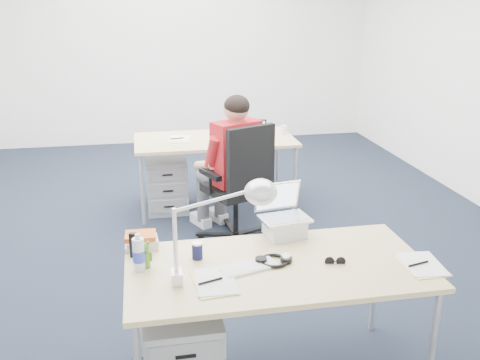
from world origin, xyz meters
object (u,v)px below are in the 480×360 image
object	(u,v)px
can_koozie	(197,250)
far_cup	(284,130)
cordless_phone	(133,245)
sunglasses	(335,261)
desk_near	(277,273)
book_stack	(141,241)
office_chair	(238,209)
drawer_pedestal_far	(167,183)
seated_person	(227,167)
drawer_pedestal_near	(182,353)
water_bottle	(139,252)
dark_laptop	(249,132)
silver_laptop	(285,212)
desk_far	(215,143)
wireless_keyboard	(249,267)
computer_mouse	(286,257)
bear_figurine	(144,254)
headphones	(274,260)
desk_lamp	(208,231)

from	to	relation	value
can_koozie	far_cup	distance (m)	2.88
cordless_phone	sunglasses	world-z (taller)	cordless_phone
desk_near	book_stack	distance (m)	0.79
office_chair	cordless_phone	distance (m)	1.89
office_chair	drawer_pedestal_far	distance (m)	1.08
seated_person	book_stack	distance (m)	1.83
office_chair	drawer_pedestal_near	size ratio (longest dim) A/B	1.99
seated_person	cordless_phone	size ratio (longest dim) A/B	9.15
water_bottle	dark_laptop	xyz separation A→B (m)	(1.07, 2.36, 0.02)
drawer_pedestal_near	silver_laptop	xyz separation A→B (m)	(0.66, 0.39, 0.61)
desk_near	far_cup	size ratio (longest dim) A/B	17.54
desk_far	sunglasses	distance (m)	2.79
office_chair	seated_person	world-z (taller)	seated_person
office_chair	book_stack	xyz separation A→B (m)	(-0.83, -1.49, 0.46)
seated_person	wireless_keyboard	distance (m)	2.03
wireless_keyboard	water_bottle	distance (m)	0.58
computer_mouse	can_koozie	size ratio (longest dim) A/B	1.03
can_koozie	cordless_phone	distance (m)	0.35
drawer_pedestal_near	can_koozie	bearing A→B (deg)	59.62
wireless_keyboard	bear_figurine	size ratio (longest dim) A/B	2.03
wireless_keyboard	water_bottle	size ratio (longest dim) A/B	1.50
silver_laptop	book_stack	world-z (taller)	silver_laptop
seated_person	bear_figurine	bearing A→B (deg)	-136.12
computer_mouse	headphones	world-z (taller)	computer_mouse
desk_far	sunglasses	world-z (taller)	sunglasses
dark_laptop	desk_far	bearing A→B (deg)	149.50
cordless_phone	sunglasses	bearing A→B (deg)	-1.72
seated_person	far_cup	distance (m)	1.06
computer_mouse	dark_laptop	xyz separation A→B (m)	(0.29, 2.40, 0.10)
desk_far	water_bottle	distance (m)	2.76
cordless_phone	silver_laptop	bearing A→B (deg)	20.46
computer_mouse	can_koozie	world-z (taller)	can_koozie
headphones	cordless_phone	world-z (taller)	cordless_phone
water_bottle	book_stack	xyz separation A→B (m)	(0.01, 0.27, -0.06)
computer_mouse	bear_figurine	size ratio (longest dim) A/B	0.66
wireless_keyboard	sunglasses	size ratio (longest dim) A/B	2.70
office_chair	drawer_pedestal_far	world-z (taller)	office_chair
office_chair	cordless_phone	xyz separation A→B (m)	(-0.88, -1.60, 0.49)
seated_person	can_koozie	xyz separation A→B (m)	(-0.47, -1.85, 0.12)
office_chair	drawer_pedestal_far	bearing A→B (deg)	99.62
computer_mouse	bear_figurine	distance (m)	0.76
drawer_pedestal_near	can_koozie	size ratio (longest dim) A/B	5.73
drawer_pedestal_near	bear_figurine	xyz separation A→B (m)	(-0.17, 0.15, 0.53)
book_stack	desk_lamp	xyz separation A→B (m)	(0.33, -0.44, 0.23)
water_bottle	cordless_phone	xyz separation A→B (m)	(-0.03, 0.15, -0.03)
silver_laptop	desk_lamp	size ratio (longest dim) A/B	0.56
office_chair	drawer_pedestal_near	world-z (taller)	office_chair
far_cup	drawer_pedestal_near	bearing A→B (deg)	-114.96
drawer_pedestal_near	bear_figurine	world-z (taller)	bear_figurine
desk_far	far_cup	size ratio (longest dim) A/B	17.54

